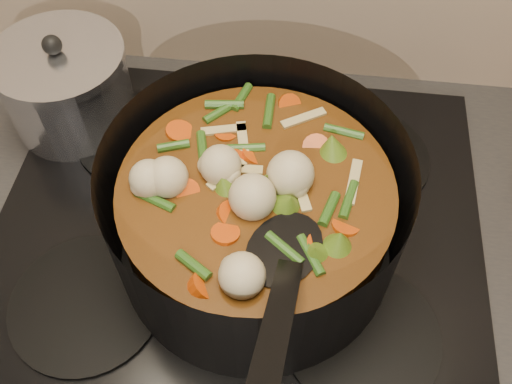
# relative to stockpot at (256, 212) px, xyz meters

# --- Properties ---
(counter) EXTENTS (2.64, 0.64, 0.91)m
(counter) POSITION_rel_stockpot_xyz_m (-0.03, 0.03, -0.55)
(counter) COLOR brown
(counter) RESTS_ON ground
(stovetop) EXTENTS (0.62, 0.54, 0.03)m
(stovetop) POSITION_rel_stockpot_xyz_m (-0.03, 0.03, -0.09)
(stovetop) COLOR black
(stovetop) RESTS_ON counter
(stockpot) EXTENTS (0.41, 0.49, 0.25)m
(stockpot) POSITION_rel_stockpot_xyz_m (0.00, 0.00, 0.00)
(stockpot) COLOR black
(stockpot) RESTS_ON stovetop
(saucepan) EXTENTS (0.18, 0.18, 0.15)m
(saucepan) POSITION_rel_stockpot_xyz_m (-0.29, 0.19, -0.02)
(saucepan) COLOR silver
(saucepan) RESTS_ON stovetop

